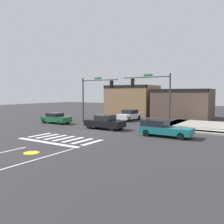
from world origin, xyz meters
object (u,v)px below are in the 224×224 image
at_px(car_black, 105,122).
at_px(car_green, 56,118).
at_px(car_teal, 163,128).
at_px(car_white, 129,115).
at_px(traffic_signal_northwest, 95,91).
at_px(traffic_signal_northeast, 153,90).

distance_m(car_black, car_green, 8.28).
distance_m(car_teal, car_white, 13.06).
height_order(traffic_signal_northwest, traffic_signal_northeast, traffic_signal_northeast).
bearing_deg(car_black, car_green, 175.64).
xyz_separation_m(car_teal, car_white, (-8.78, 9.66, 0.04)).
relative_size(traffic_signal_northwest, car_teal, 1.27).
height_order(traffic_signal_northwest, car_white, traffic_signal_northwest).
bearing_deg(car_green, car_black, -4.36).
relative_size(traffic_signal_northwest, traffic_signal_northeast, 0.97).
distance_m(traffic_signal_northwest, traffic_signal_northeast, 7.68).
bearing_deg(car_green, traffic_signal_northwest, 29.26).
height_order(traffic_signal_northwest, car_teal, traffic_signal_northwest).
bearing_deg(car_white, car_black, 11.44).
distance_m(traffic_signal_northeast, car_green, 13.12).
height_order(traffic_signal_northeast, car_white, traffic_signal_northeast).
bearing_deg(traffic_signal_northwest, car_green, -150.74).
bearing_deg(car_black, traffic_signal_northwest, 139.43).
bearing_deg(car_white, traffic_signal_northeast, 48.66).
relative_size(car_teal, car_green, 1.13).
relative_size(traffic_signal_northeast, car_green, 1.48).
bearing_deg(traffic_signal_northeast, car_black, 44.17).
xyz_separation_m(traffic_signal_northeast, car_teal, (3.05, -4.62, -3.57)).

